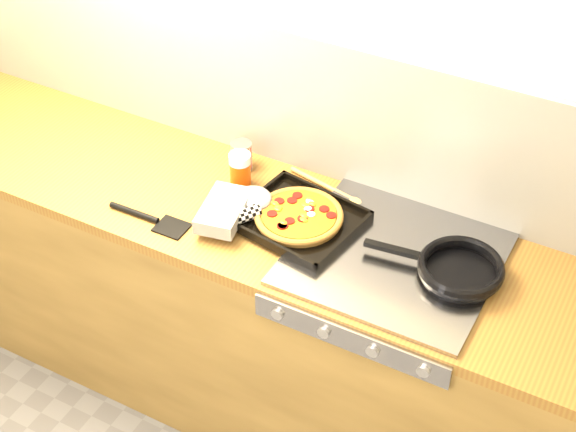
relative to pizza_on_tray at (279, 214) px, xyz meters
The scene contains 9 objects.
room_shell 0.37m from the pizza_on_tray, 102.13° to the left, with size 3.20×3.20×3.20m.
counter_run 0.49m from the pizza_on_tray, 167.85° to the left, with size 3.20×0.62×0.90m.
stovetop 0.39m from the pizza_on_tray, ahead, with size 0.60×0.56×0.02m, color gray.
pizza_on_tray is the anchor object (origin of this frame).
frying_pan 0.58m from the pizza_on_tray, ahead, with size 0.43×0.28×0.04m.
tomato_can 0.32m from the pizza_on_tray, 141.93° to the left, with size 0.08×0.08×0.10m.
juice_glass 0.24m from the pizza_on_tray, 150.85° to the left, with size 0.09×0.09×0.12m.
wooden_spoon 0.24m from the pizza_on_tray, 70.36° to the left, with size 0.30×0.09×0.02m.
black_spatula 0.41m from the pizza_on_tray, 153.99° to the right, with size 0.28×0.09×0.02m.
Camera 1 is at (1.09, -0.76, 2.70)m, focal length 55.00 mm.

